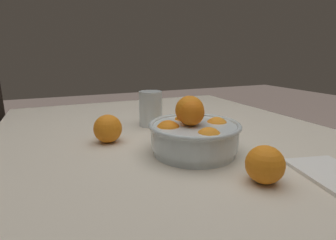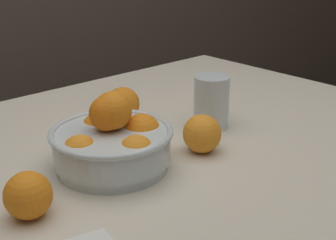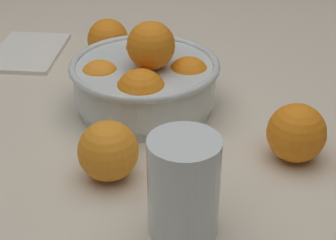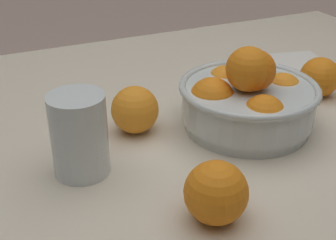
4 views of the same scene
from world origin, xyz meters
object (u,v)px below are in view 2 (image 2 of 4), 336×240
Objects in this scene: juice_glass at (211,105)px; orange_loose_aside at (202,134)px; fruit_bowl at (113,142)px; orange_loose_front at (123,104)px; orange_loose_near_bowl at (28,195)px.

juice_glass is 1.53× the size of orange_loose_aside.
fruit_bowl reaches higher than orange_loose_aside.
juice_glass reaches higher than orange_loose_front.
orange_loose_near_bowl is 0.96× the size of orange_loose_aside.
fruit_bowl reaches higher than orange_loose_near_bowl.
orange_loose_front is 0.26m from orange_loose_aside.
orange_loose_front reaches higher than orange_loose_aside.
juice_glass is 1.50× the size of orange_loose_front.
fruit_bowl is 0.19m from orange_loose_aside.
fruit_bowl is 0.30m from juice_glass.
fruit_bowl is at bearing 14.02° from orange_loose_near_bowl.
fruit_bowl is 3.05× the size of orange_loose_near_bowl.
fruit_bowl is at bearing -131.50° from orange_loose_front.
juice_glass is at bearing 7.47° from orange_loose_near_bowl.
juice_glass is at bearing 2.81° from fruit_bowl.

